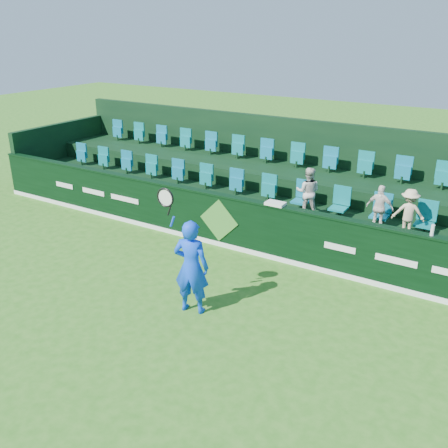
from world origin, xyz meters
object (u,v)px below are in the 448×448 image
Objects in this scene: towel at (275,204)px; drinks_bottle at (432,230)px; spectator_right at (409,213)px; spectator_left at (308,192)px; tennis_player at (191,266)px; spectator_middle at (380,208)px.

drinks_bottle is (3.41, 0.00, 0.08)m from towel.
spectator_right is at bearing 121.55° from drinks_bottle.
spectator_left is 3.28m from drinks_bottle.
spectator_right is (3.03, 4.07, 0.38)m from tennis_player.
tennis_player reaches higher than drinks_bottle.
spectator_middle is 1.74m from drinks_bottle.
spectator_left is 1.76m from spectator_middle.
spectator_right is 2.95m from towel.
spectator_left is 1.15× the size of spectator_middle.
spectator_left is at bearing 73.57° from towel.
tennis_player is at bearing 40.61° from spectator_right.
tennis_player is 5.71× the size of towel.
spectator_middle is 2.37m from towel.
spectator_left is at bearing -12.69° from spectator_right.
spectator_right reaches higher than spectator_middle.
tennis_player is 4.74m from spectator_middle.
spectator_middle is (2.40, 4.07, 0.37)m from tennis_player.
tennis_player is at bearing -141.60° from drinks_bottle.
spectator_left is 2.40m from spectator_right.
spectator_middle is at bearing 162.89° from spectator_left.
spectator_right is 1.32m from drinks_bottle.
spectator_right is (2.39, 0.00, -0.07)m from spectator_left.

